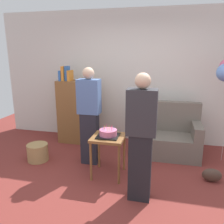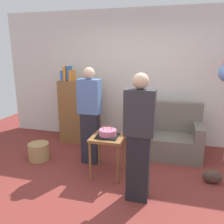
{
  "view_description": "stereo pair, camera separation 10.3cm",
  "coord_description": "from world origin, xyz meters",
  "views": [
    {
      "loc": [
        0.59,
        -2.73,
        1.85
      ],
      "look_at": [
        -0.21,
        0.64,
        0.95
      ],
      "focal_mm": 36.7,
      "sensor_mm": 36.0,
      "label": 1
    },
    {
      "loc": [
        0.69,
        -2.71,
        1.85
      ],
      "look_at": [
        -0.21,
        0.64,
        0.95
      ],
      "focal_mm": 36.7,
      "sensor_mm": 36.0,
      "label": 2
    }
  ],
  "objects": [
    {
      "name": "ground_plane",
      "position": [
        0.0,
        0.0,
        0.0
      ],
      "size": [
        8.0,
        8.0,
        0.0
      ],
      "primitive_type": "plane",
      "color": "maroon"
    },
    {
      "name": "wall_back",
      "position": [
        0.0,
        2.05,
        1.35
      ],
      "size": [
        6.0,
        0.1,
        2.7
      ],
      "primitive_type": "cube",
      "color": "silver",
      "rests_on": "ground_plane"
    },
    {
      "name": "couch",
      "position": [
        0.7,
        1.4,
        0.34
      ],
      "size": [
        1.1,
        0.7,
        0.96
      ],
      "color": "#6B6056",
      "rests_on": "ground_plane"
    },
    {
      "name": "bookshelf",
      "position": [
        -1.17,
        1.58,
        0.67
      ],
      "size": [
        0.8,
        0.36,
        1.59
      ],
      "color": "brown",
      "rests_on": "ground_plane"
    },
    {
      "name": "side_table",
      "position": [
        -0.21,
        0.39,
        0.54
      ],
      "size": [
        0.48,
        0.48,
        0.64
      ],
      "color": "brown",
      "rests_on": "ground_plane"
    },
    {
      "name": "birthday_cake",
      "position": [
        -0.21,
        0.39,
        0.69
      ],
      "size": [
        0.32,
        0.32,
        0.17
      ],
      "color": "black",
      "rests_on": "side_table"
    },
    {
      "name": "person_blowing_candles",
      "position": [
        -0.62,
        0.73,
        0.83
      ],
      "size": [
        0.36,
        0.22,
        1.63
      ],
      "rotation": [
        0.0,
        0.0,
        0.03
      ],
      "color": "#23232D",
      "rests_on": "ground_plane"
    },
    {
      "name": "person_holding_cake",
      "position": [
        0.33,
        -0.08,
        0.83
      ],
      "size": [
        0.36,
        0.22,
        1.63
      ],
      "rotation": [
        0.0,
        0.0,
        2.94
      ],
      "color": "black",
      "rests_on": "ground_plane"
    },
    {
      "name": "wicker_basket",
      "position": [
        -1.54,
        0.58,
        0.15
      ],
      "size": [
        0.36,
        0.36,
        0.3
      ],
      "primitive_type": "cylinder",
      "color": "#A88451",
      "rests_on": "ground_plane"
    },
    {
      "name": "handbag",
      "position": [
        1.32,
        0.55,
        0.1
      ],
      "size": [
        0.28,
        0.14,
        0.2
      ],
      "primitive_type": "ellipsoid",
      "color": "#473328",
      "rests_on": "ground_plane"
    }
  ]
}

